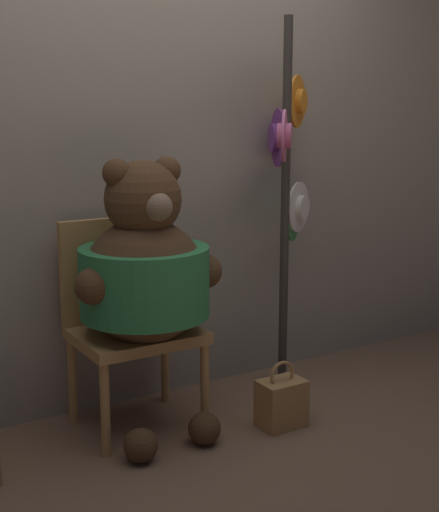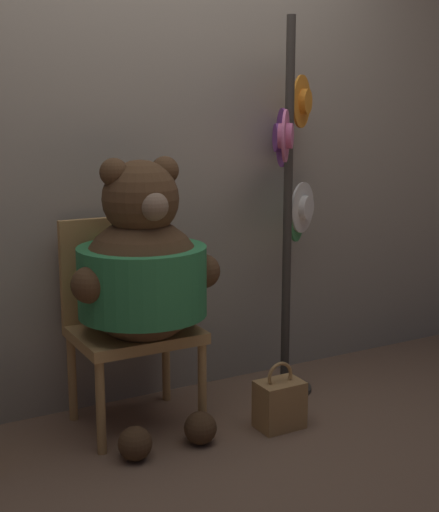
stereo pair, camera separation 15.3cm
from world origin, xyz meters
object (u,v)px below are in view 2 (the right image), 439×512
(chair, at_px, (128,313))
(teddy_bear, at_px, (143,273))
(handbag_on_ground, at_px, (280,403))
(hat_display_rack, at_px, (291,195))

(chair, bearing_deg, teddy_bear, -84.95)
(chair, relative_size, handbag_on_ground, 3.00)
(teddy_bear, xyz_separation_m, hat_display_rack, (0.87, 0.14, 0.27))
(hat_display_rack, bearing_deg, chair, 179.12)
(chair, height_order, teddy_bear, teddy_bear)
(teddy_bear, distance_m, hat_display_rack, 0.92)
(chair, bearing_deg, hat_display_rack, -0.88)
(chair, height_order, hat_display_rack, hat_display_rack)
(chair, xyz_separation_m, handbag_on_ground, (0.56, -0.43, -0.40))
(hat_display_rack, bearing_deg, teddy_bear, -170.79)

